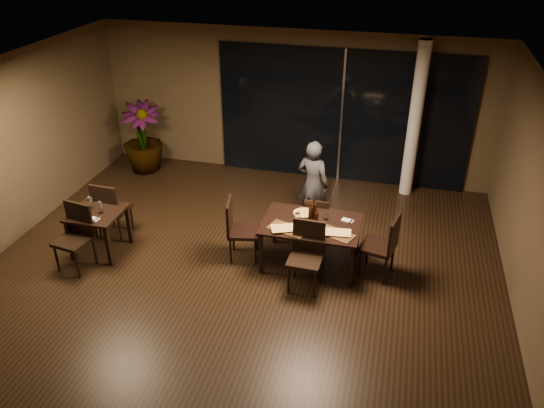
{
  "coord_description": "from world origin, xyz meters",
  "views": [
    {
      "loc": [
        2.13,
        -6.09,
        5.0
      ],
      "look_at": [
        0.39,
        0.71,
        1.05
      ],
      "focal_mm": 35.0,
      "sensor_mm": 36.0,
      "label": 1
    }
  ],
  "objects_px": {
    "chair_main_far": "(317,218)",
    "chair_main_near": "(307,252)",
    "bottle_c": "(314,209)",
    "diner": "(313,184)",
    "potted_plant": "(142,138)",
    "chair_main_left": "(238,227)",
    "main_table": "(311,227)",
    "chair_side_far": "(110,207)",
    "side_table": "(98,218)",
    "chair_main_right": "(384,243)",
    "chair_side_near": "(76,233)",
    "bottle_b": "(317,216)",
    "bottle_a": "(311,211)"
  },
  "relations": [
    {
      "from": "main_table",
      "to": "bottle_a",
      "type": "distance_m",
      "value": 0.25
    },
    {
      "from": "chair_side_far",
      "to": "diner",
      "type": "xyz_separation_m",
      "value": [
        3.22,
        1.28,
        0.21
      ]
    },
    {
      "from": "side_table",
      "to": "potted_plant",
      "type": "relative_size",
      "value": 0.54
    },
    {
      "from": "chair_side_far",
      "to": "bottle_a",
      "type": "distance_m",
      "value": 3.4
    },
    {
      "from": "main_table",
      "to": "diner",
      "type": "distance_m",
      "value": 1.23
    },
    {
      "from": "chair_main_near",
      "to": "chair_main_right",
      "type": "relative_size",
      "value": 0.99
    },
    {
      "from": "side_table",
      "to": "chair_main_far",
      "type": "height_order",
      "value": "chair_main_far"
    },
    {
      "from": "chair_main_near",
      "to": "bottle_b",
      "type": "xyz_separation_m",
      "value": [
        0.04,
        0.56,
        0.29
      ]
    },
    {
      "from": "chair_main_far",
      "to": "diner",
      "type": "bearing_deg",
      "value": -72.72
    },
    {
      "from": "bottle_c",
      "to": "diner",
      "type": "bearing_deg",
      "value": 100.77
    },
    {
      "from": "bottle_b",
      "to": "bottle_c",
      "type": "height_order",
      "value": "bottle_c"
    },
    {
      "from": "chair_main_right",
      "to": "bottle_b",
      "type": "height_order",
      "value": "chair_main_right"
    },
    {
      "from": "potted_plant",
      "to": "bottle_c",
      "type": "height_order",
      "value": "potted_plant"
    },
    {
      "from": "chair_main_left",
      "to": "bottle_c",
      "type": "height_order",
      "value": "bottle_c"
    },
    {
      "from": "chair_main_near",
      "to": "chair_side_near",
      "type": "height_order",
      "value": "chair_side_near"
    },
    {
      "from": "chair_main_near",
      "to": "chair_side_near",
      "type": "distance_m",
      "value": 3.58
    },
    {
      "from": "chair_main_near",
      "to": "chair_main_left",
      "type": "height_order",
      "value": "chair_main_near"
    },
    {
      "from": "chair_main_left",
      "to": "bottle_c",
      "type": "relative_size",
      "value": 3.04
    },
    {
      "from": "chair_main_far",
      "to": "diner",
      "type": "xyz_separation_m",
      "value": [
        -0.19,
        0.6,
        0.31
      ]
    },
    {
      "from": "main_table",
      "to": "bottle_a",
      "type": "bearing_deg",
      "value": 113.97
    },
    {
      "from": "side_table",
      "to": "potted_plant",
      "type": "distance_m",
      "value": 3.12
    },
    {
      "from": "main_table",
      "to": "diner",
      "type": "bearing_deg",
      "value": 99.49
    },
    {
      "from": "chair_main_far",
      "to": "chair_main_near",
      "type": "relative_size",
      "value": 0.83
    },
    {
      "from": "main_table",
      "to": "side_table",
      "type": "distance_m",
      "value": 3.44
    },
    {
      "from": "chair_main_far",
      "to": "chair_side_near",
      "type": "distance_m",
      "value": 3.84
    },
    {
      "from": "side_table",
      "to": "chair_main_right",
      "type": "height_order",
      "value": "chair_main_right"
    },
    {
      "from": "chair_main_left",
      "to": "diner",
      "type": "xyz_separation_m",
      "value": [
        0.96,
        1.33,
        0.22
      ]
    },
    {
      "from": "side_table",
      "to": "bottle_c",
      "type": "relative_size",
      "value": 2.33
    },
    {
      "from": "chair_main_far",
      "to": "bottle_a",
      "type": "distance_m",
      "value": 0.68
    },
    {
      "from": "chair_main_right",
      "to": "chair_side_far",
      "type": "height_order",
      "value": "chair_main_right"
    },
    {
      "from": "chair_main_far",
      "to": "bottle_b",
      "type": "bearing_deg",
      "value": 97.62
    },
    {
      "from": "main_table",
      "to": "chair_main_far",
      "type": "distance_m",
      "value": 0.63
    },
    {
      "from": "chair_main_right",
      "to": "bottle_a",
      "type": "relative_size",
      "value": 3.31
    },
    {
      "from": "chair_main_far",
      "to": "bottle_c",
      "type": "bearing_deg",
      "value": 90.77
    },
    {
      "from": "diner",
      "to": "chair_main_far",
      "type": "bearing_deg",
      "value": 123.1
    },
    {
      "from": "diner",
      "to": "bottle_b",
      "type": "height_order",
      "value": "diner"
    },
    {
      "from": "side_table",
      "to": "chair_main_far",
      "type": "xyz_separation_m",
      "value": [
        3.39,
        1.1,
        -0.14
      ]
    },
    {
      "from": "diner",
      "to": "potted_plant",
      "type": "bearing_deg",
      "value": -3.41
    },
    {
      "from": "potted_plant",
      "to": "bottle_a",
      "type": "distance_m",
      "value": 4.75
    },
    {
      "from": "chair_main_right",
      "to": "chair_side_near",
      "type": "xyz_separation_m",
      "value": [
        -4.65,
        -0.89,
        0.0
      ]
    },
    {
      "from": "chair_side_far",
      "to": "bottle_b",
      "type": "bearing_deg",
      "value": -175.54
    },
    {
      "from": "main_table",
      "to": "chair_main_right",
      "type": "height_order",
      "value": "chair_main_right"
    },
    {
      "from": "chair_main_right",
      "to": "chair_side_near",
      "type": "bearing_deg",
      "value": -66.7
    },
    {
      "from": "chair_main_right",
      "to": "bottle_b",
      "type": "bearing_deg",
      "value": -80.96
    },
    {
      "from": "diner",
      "to": "bottle_a",
      "type": "distance_m",
      "value": 1.15
    },
    {
      "from": "chair_side_far",
      "to": "chair_main_right",
      "type": "bearing_deg",
      "value": -176.7
    },
    {
      "from": "side_table",
      "to": "bottle_a",
      "type": "distance_m",
      "value": 3.43
    },
    {
      "from": "bottle_a",
      "to": "chair_main_left",
      "type": "bearing_deg",
      "value": -170.0
    },
    {
      "from": "chair_main_right",
      "to": "potted_plant",
      "type": "bearing_deg",
      "value": -103.74
    },
    {
      "from": "chair_main_left",
      "to": "chair_side_far",
      "type": "bearing_deg",
      "value": 77.28
    }
  ]
}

